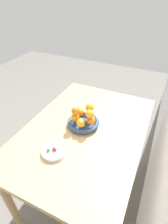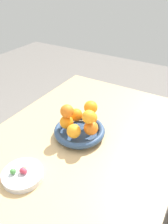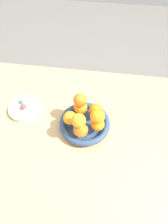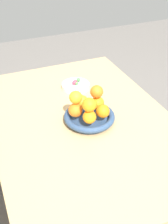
% 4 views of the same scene
% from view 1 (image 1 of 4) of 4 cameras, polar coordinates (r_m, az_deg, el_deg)
% --- Properties ---
extents(ground_plane, '(6.00, 6.00, 0.00)m').
position_cam_1_polar(ground_plane, '(1.76, 0.22, -23.53)').
color(ground_plane, slate).
extents(dining_table, '(1.10, 0.76, 0.74)m').
position_cam_1_polar(dining_table, '(1.24, 0.29, -8.39)').
color(dining_table, tan).
rests_on(dining_table, ground_plane).
extents(fruit_bowl, '(0.22, 0.22, 0.04)m').
position_cam_1_polar(fruit_bowl, '(1.19, -0.25, -3.53)').
color(fruit_bowl, navy).
rests_on(fruit_bowl, dining_table).
extents(candy_dish, '(0.14, 0.14, 0.02)m').
position_cam_1_polar(candy_dish, '(1.04, -9.79, -12.55)').
color(candy_dish, silver).
rests_on(candy_dish, dining_table).
extents(orange_0, '(0.06, 0.06, 0.06)m').
position_cam_1_polar(orange_0, '(1.13, 2.28, -2.75)').
color(orange_0, orange).
rests_on(orange_0, fruit_bowl).
extents(orange_1, '(0.05, 0.05, 0.05)m').
position_cam_1_polar(orange_1, '(1.19, 2.04, -0.65)').
color(orange_1, orange).
rests_on(orange_1, fruit_bowl).
extents(orange_2, '(0.06, 0.06, 0.06)m').
position_cam_1_polar(orange_2, '(1.20, -1.24, -0.16)').
color(orange_2, orange).
rests_on(orange_2, fruit_bowl).
extents(orange_3, '(0.06, 0.06, 0.06)m').
position_cam_1_polar(orange_3, '(1.16, -2.91, -1.84)').
color(orange_3, orange).
rests_on(orange_3, fruit_bowl).
extents(orange_4, '(0.06, 0.06, 0.06)m').
position_cam_1_polar(orange_4, '(1.11, -1.07, -3.62)').
color(orange_4, orange).
rests_on(orange_4, fruit_bowl).
extents(orange_5, '(0.05, 0.05, 0.05)m').
position_cam_1_polar(orange_5, '(1.09, 1.92, -0.62)').
color(orange_5, orange).
rests_on(orange_5, orange_0).
extents(orange_6, '(0.06, 0.06, 0.06)m').
position_cam_1_polar(orange_6, '(1.12, -2.78, 0.32)').
color(orange_6, orange).
rests_on(orange_6, orange_3).
extents(orange_7, '(0.06, 0.06, 0.06)m').
position_cam_1_polar(orange_7, '(1.15, 2.06, 1.43)').
color(orange_7, orange).
rests_on(orange_7, orange_1).
extents(candy_ball_0, '(0.02, 0.02, 0.02)m').
position_cam_1_polar(candy_ball_0, '(1.02, -11.59, -11.99)').
color(candy_ball_0, '#4C9947').
rests_on(candy_ball_0, candy_dish).
extents(candy_ball_1, '(0.02, 0.02, 0.02)m').
position_cam_1_polar(candy_ball_1, '(1.03, -9.68, -11.42)').
color(candy_ball_1, '#4C9947').
rests_on(candy_ball_1, candy_dish).
extents(candy_ball_2, '(0.02, 0.02, 0.02)m').
position_cam_1_polar(candy_ball_2, '(1.02, -9.78, -11.77)').
color(candy_ball_2, '#C6384C').
rests_on(candy_ball_2, candy_dish).
extents(candy_ball_3, '(0.02, 0.02, 0.02)m').
position_cam_1_polar(candy_ball_3, '(1.02, -9.41, -11.92)').
color(candy_ball_3, '#C6384C').
rests_on(candy_ball_3, candy_dish).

